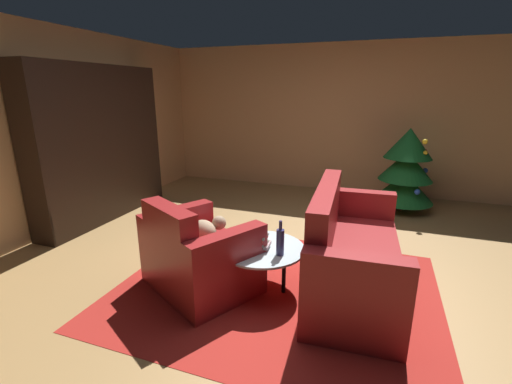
{
  "coord_description": "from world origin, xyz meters",
  "views": [
    {
      "loc": [
        0.66,
        -3.04,
        1.75
      ],
      "look_at": [
        -0.41,
        -0.04,
        0.81
      ],
      "focal_mm": 24.44,
      "sensor_mm": 36.0,
      "label": 1
    }
  ],
  "objects_px": {
    "couch_red": "(350,255)",
    "book_stack_on_table": "(257,241)",
    "bookshelf_unit": "(108,143)",
    "bottle_on_table": "(280,241)",
    "coffee_table": "(262,251)",
    "decorated_tree": "(406,169)",
    "armchair_red": "(198,256)"
  },
  "relations": [
    {
      "from": "coffee_table",
      "to": "armchair_red",
      "type": "bearing_deg",
      "value": -161.77
    },
    {
      "from": "coffee_table",
      "to": "decorated_tree",
      "type": "distance_m",
      "value": 3.05
    },
    {
      "from": "couch_red",
      "to": "bookshelf_unit",
      "type": "bearing_deg",
      "value": 165.09
    },
    {
      "from": "book_stack_on_table",
      "to": "decorated_tree",
      "type": "bearing_deg",
      "value": 64.56
    },
    {
      "from": "armchair_red",
      "to": "bottle_on_table",
      "type": "bearing_deg",
      "value": 7.19
    },
    {
      "from": "book_stack_on_table",
      "to": "coffee_table",
      "type": "bearing_deg",
      "value": 51.05
    },
    {
      "from": "couch_red",
      "to": "coffee_table",
      "type": "distance_m",
      "value": 0.8
    },
    {
      "from": "bookshelf_unit",
      "to": "book_stack_on_table",
      "type": "height_order",
      "value": "bookshelf_unit"
    },
    {
      "from": "bookshelf_unit",
      "to": "book_stack_on_table",
      "type": "relative_size",
      "value": 9.37
    },
    {
      "from": "book_stack_on_table",
      "to": "couch_red",
      "type": "bearing_deg",
      "value": 22.1
    },
    {
      "from": "bookshelf_unit",
      "to": "couch_red",
      "type": "relative_size",
      "value": 1.21
    },
    {
      "from": "armchair_red",
      "to": "bookshelf_unit",
      "type": "bearing_deg",
      "value": 147.29
    },
    {
      "from": "bookshelf_unit",
      "to": "bottle_on_table",
      "type": "height_order",
      "value": "bookshelf_unit"
    },
    {
      "from": "bookshelf_unit",
      "to": "decorated_tree",
      "type": "relative_size",
      "value": 1.73
    },
    {
      "from": "bookshelf_unit",
      "to": "couch_red",
      "type": "bearing_deg",
      "value": -14.91
    },
    {
      "from": "armchair_red",
      "to": "decorated_tree",
      "type": "xyz_separation_m",
      "value": [
        1.84,
        2.92,
        0.33
      ]
    },
    {
      "from": "armchair_red",
      "to": "book_stack_on_table",
      "type": "relative_size",
      "value": 5.28
    },
    {
      "from": "bookshelf_unit",
      "to": "coffee_table",
      "type": "xyz_separation_m",
      "value": [
        2.66,
        -1.18,
        -0.66
      ]
    },
    {
      "from": "bottle_on_table",
      "to": "coffee_table",
      "type": "bearing_deg",
      "value": 155.73
    },
    {
      "from": "armchair_red",
      "to": "coffee_table",
      "type": "bearing_deg",
      "value": 18.23
    },
    {
      "from": "bottle_on_table",
      "to": "bookshelf_unit",
      "type": "bearing_deg",
      "value": 156.03
    },
    {
      "from": "bookshelf_unit",
      "to": "coffee_table",
      "type": "relative_size",
      "value": 2.79
    },
    {
      "from": "book_stack_on_table",
      "to": "decorated_tree",
      "type": "xyz_separation_m",
      "value": [
        1.33,
        2.79,
        0.16
      ]
    },
    {
      "from": "book_stack_on_table",
      "to": "bottle_on_table",
      "type": "distance_m",
      "value": 0.23
    },
    {
      "from": "armchair_red",
      "to": "bottle_on_table",
      "type": "height_order",
      "value": "armchair_red"
    },
    {
      "from": "bookshelf_unit",
      "to": "bottle_on_table",
      "type": "distance_m",
      "value": 3.16
    },
    {
      "from": "decorated_tree",
      "to": "bookshelf_unit",
      "type": "bearing_deg",
      "value": -158.43
    },
    {
      "from": "armchair_red",
      "to": "book_stack_on_table",
      "type": "height_order",
      "value": "armchair_red"
    },
    {
      "from": "coffee_table",
      "to": "decorated_tree",
      "type": "height_order",
      "value": "decorated_tree"
    },
    {
      "from": "armchair_red",
      "to": "book_stack_on_table",
      "type": "bearing_deg",
      "value": 15.21
    },
    {
      "from": "couch_red",
      "to": "book_stack_on_table",
      "type": "xyz_separation_m",
      "value": [
        -0.78,
        -0.32,
        0.15
      ]
    },
    {
      "from": "coffee_table",
      "to": "bottle_on_table",
      "type": "bearing_deg",
      "value": -24.27
    }
  ]
}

